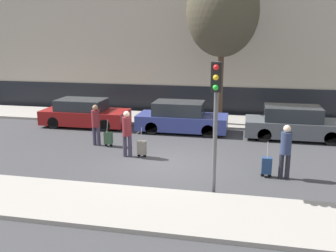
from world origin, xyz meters
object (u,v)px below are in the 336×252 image
at_px(trolley_left, 108,138).
at_px(trolley_right, 267,166).
at_px(parked_car_1, 181,118).
at_px(trolley_center, 142,148).
at_px(pedestrian_left, 96,123).
at_px(traffic_light, 216,102).
at_px(bare_tree_near_crossing, 223,12).
at_px(pedestrian_right, 286,148).
at_px(pedestrian_center, 127,131).
at_px(parked_car_2, 294,124).
at_px(parked_car_0, 84,114).

relative_size(trolley_left, trolley_right, 0.96).
xyz_separation_m(parked_car_1, trolley_center, (-0.81, -4.04, -0.31)).
distance_m(pedestrian_left, trolley_center, 2.61).
bearing_deg(parked_car_1, traffic_light, -72.76).
bearing_deg(trolley_left, traffic_light, -40.03).
bearing_deg(bare_tree_near_crossing, pedestrian_right, -69.33).
bearing_deg(traffic_light, parked_car_1, 107.24).
bearing_deg(traffic_light, pedestrian_center, 141.07).
bearing_deg(pedestrian_left, trolley_right, 167.96).
relative_size(trolley_left, pedestrian_center, 0.65).
height_order(parked_car_2, pedestrian_center, pedestrian_center).
xyz_separation_m(parked_car_1, bare_tree_near_crossing, (1.68, 1.68, 4.90)).
height_order(trolley_right, traffic_light, traffic_light).
distance_m(trolley_left, pedestrian_right, 7.20).
xyz_separation_m(parked_car_2, pedestrian_left, (-8.23, -2.81, 0.31)).
bearing_deg(pedestrian_left, parked_car_1, -130.09).
height_order(parked_car_1, pedestrian_right, pedestrian_right).
relative_size(parked_car_1, pedestrian_center, 2.39).
bearing_deg(pedestrian_center, parked_car_2, -155.87).
height_order(trolley_center, trolley_right, trolley_right).
bearing_deg(trolley_left, parked_car_1, 49.73).
bearing_deg(bare_tree_near_crossing, trolley_left, -132.03).
relative_size(pedestrian_left, pedestrian_right, 0.97).
xyz_separation_m(parked_car_0, trolley_right, (8.72, -5.34, -0.26)).
bearing_deg(trolley_right, pedestrian_left, 161.62).
xyz_separation_m(trolley_right, bare_tree_near_crossing, (-2.05, 6.89, 5.19)).
bearing_deg(parked_car_2, trolley_left, -159.53).
xyz_separation_m(trolley_left, pedestrian_center, (1.19, -1.11, 0.65)).
relative_size(parked_car_0, pedestrian_right, 2.43).
distance_m(pedestrian_center, bare_tree_near_crossing, 7.97).
xyz_separation_m(parked_car_0, trolley_left, (2.45, -3.14, -0.29)).
distance_m(pedestrian_left, traffic_light, 6.83).
relative_size(parked_car_2, trolley_left, 3.82).
bearing_deg(pedestrian_right, parked_car_2, 82.00).
bearing_deg(pedestrian_left, parked_car_0, -51.91).
bearing_deg(trolley_left, bare_tree_near_crossing, 47.97).
bearing_deg(traffic_light, pedestrian_right, 39.18).
bearing_deg(parked_car_1, parked_car_0, 178.43).
distance_m(parked_car_1, traffic_light, 7.56).
height_order(parked_car_0, parked_car_1, parked_car_1).
bearing_deg(trolley_center, parked_car_1, 78.65).
height_order(pedestrian_center, bare_tree_near_crossing, bare_tree_near_crossing).
height_order(pedestrian_center, trolley_right, pedestrian_center).
height_order(pedestrian_left, bare_tree_near_crossing, bare_tree_near_crossing).
xyz_separation_m(parked_car_0, pedestrian_center, (3.64, -4.25, 0.36)).
bearing_deg(pedestrian_center, trolley_center, 179.94).
bearing_deg(bare_tree_near_crossing, parked_car_2, -27.65).
bearing_deg(parked_car_1, pedestrian_left, -136.42).
height_order(parked_car_0, traffic_light, traffic_light).
height_order(parked_car_0, trolley_right, parked_car_0).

